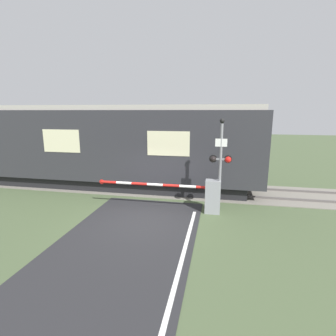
% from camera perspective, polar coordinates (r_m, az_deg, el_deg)
% --- Properties ---
extents(ground_plane, '(80.00, 80.00, 0.00)m').
position_cam_1_polar(ground_plane, '(10.31, -5.49, -10.83)').
color(ground_plane, '#475638').
extents(track_bed, '(36.00, 3.20, 0.13)m').
position_cam_1_polar(track_bed, '(13.94, -0.76, -4.45)').
color(track_bed, slate).
rests_on(track_bed, ground_plane).
extents(train, '(19.48, 3.02, 4.32)m').
position_cam_1_polar(train, '(15.24, -19.01, 4.74)').
color(train, black).
rests_on(train, ground_plane).
extents(crossing_barrier, '(5.17, 0.44, 1.36)m').
position_cam_1_polar(crossing_barrier, '(10.71, 7.93, -5.81)').
color(crossing_barrier, gray).
rests_on(crossing_barrier, ground_plane).
extents(signal_post, '(0.87, 0.26, 3.77)m').
position_cam_1_polar(signal_post, '(10.33, 11.34, 1.43)').
color(signal_post, gray).
rests_on(signal_post, ground_plane).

